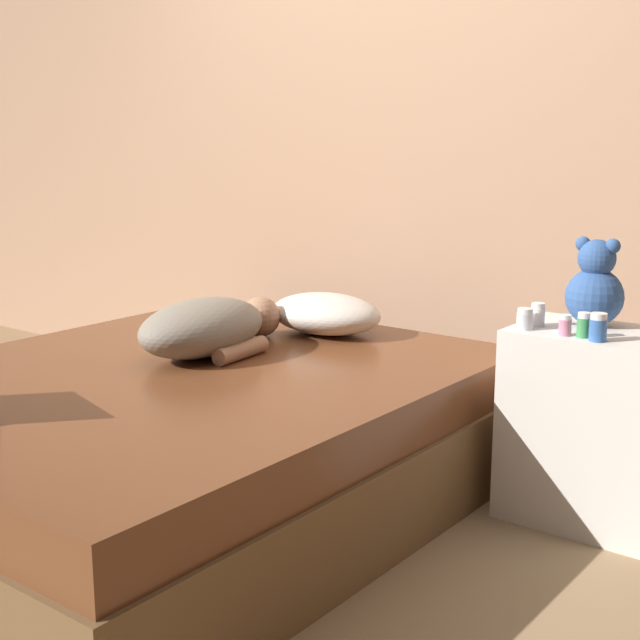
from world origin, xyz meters
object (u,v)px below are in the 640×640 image
Objects in this scene: pillow at (326,313)px; bottle_blue at (598,327)px; bottle_clear at (525,319)px; bottle_pink at (565,325)px; teddy_bear at (595,288)px; bottle_green at (584,325)px; bottle_white at (538,315)px; person_lying at (209,327)px.

bottle_blue reaches higher than pillow.
bottle_pink is at bearing -2.05° from bottle_clear.
teddy_bear is at bearing 3.89° from pillow.
bottle_green reaches higher than bottle_white.
person_lying is 1.28m from bottle_green.
bottle_blue is 1.10× the size of bottle_green.
teddy_bear is (1.17, 0.58, 0.19)m from person_lying.
bottle_pink is 0.06m from bottle_green.
person_lying is at bearing -163.52° from bottle_blue.
bottle_pink is (1.16, 0.39, 0.09)m from person_lying.
teddy_bear is at bearing 39.77° from bottle_white.
bottle_pink reaches higher than pillow.
teddy_bear reaches higher than bottle_white.
bottle_pink is 0.11m from bottle_blue.
bottle_clear is 0.25m from bottle_blue.
bottle_green is (-0.05, 0.02, -0.00)m from bottle_blue.
bottle_blue reaches higher than bottle_white.
bottle_white reaches higher than bottle_clear.
teddy_bear reaches higher than person_lying.
bottle_pink is at bearing -31.93° from bottle_white.
teddy_bear reaches higher than bottle_green.
bottle_white is (1.03, 0.47, 0.10)m from person_lying.
bottle_clear is at bearing 177.95° from bottle_pink.
pillow is 0.91m from bottle_clear.
pillow is 6.01× the size of bottle_green.
bottle_pink reaches higher than person_lying.
pillow is 6.92× the size of bottle_clear.
bottle_green is at bearing 1.26° from bottle_clear.
bottle_pink is 0.76× the size of bottle_blue.
teddy_bear is 0.24m from bottle_blue.
bottle_blue is at bearing -65.52° from teddy_bear.
person_lying is at bearing -155.73° from bottle_white.
pillow is at bearing 177.09° from bottle_white.
teddy_bear reaches higher than bottle_blue.
bottle_blue is at bearing -6.86° from pillow.
bottle_clear is at bearing 175.99° from bottle_blue.
bottle_white is at bearing -140.23° from teddy_bear.
bottle_white is at bearing -2.91° from pillow.
bottle_clear is 0.87× the size of bottle_green.
bottle_clear is (1.02, 0.39, 0.10)m from person_lying.
pillow is 1.06m from teddy_bear.
bottle_blue is at bearing 11.71° from person_lying.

